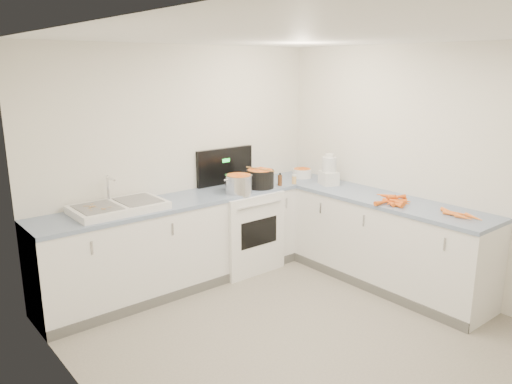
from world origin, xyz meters
TOP-DOWN VIEW (x-y plane):
  - floor at (0.00, 0.00)m, footprint 3.50×4.00m
  - ceiling at (0.00, 0.00)m, footprint 3.50×4.00m
  - wall_back at (0.00, 2.00)m, footprint 3.50×0.00m
  - wall_left at (-1.75, 0.00)m, footprint 0.00×4.00m
  - wall_right at (1.75, 0.00)m, footprint 0.00×4.00m
  - counter_back at (0.00, 1.70)m, footprint 3.50×0.62m
  - counter_right at (1.45, 0.30)m, footprint 0.62×2.20m
  - stove at (0.55, 1.69)m, footprint 0.76×0.65m
  - sink at (-0.90, 1.70)m, footprint 0.86×0.52m
  - steel_pot at (0.41, 1.53)m, footprint 0.30×0.30m
  - black_pot at (0.74, 1.56)m, footprint 0.41×0.41m
  - wooden_spoon at (0.74, 1.56)m, footprint 0.09×0.39m
  - mixing_bowl at (1.48, 1.64)m, footprint 0.29×0.29m
  - extract_bottle at (0.98, 1.49)m, footprint 0.05×0.05m
  - spice_jar at (1.17, 1.46)m, footprint 0.05×0.05m
  - food_processor at (1.45, 1.17)m, footprint 0.24×0.27m
  - carrot_pile at (1.33, 0.20)m, footprint 0.39×0.37m
  - peeled_carrots at (1.43, -0.46)m, footprint 0.15×0.43m
  - peelings at (-1.13, 1.70)m, footprint 0.21×0.27m

SIDE VIEW (x-z plane):
  - floor at x=0.00m, z-range 0.00..0.00m
  - counter_back at x=0.00m, z-range 0.00..0.94m
  - counter_right at x=1.45m, z-range 0.00..0.94m
  - stove at x=0.55m, z-range -0.21..1.15m
  - peeled_carrots at x=1.43m, z-range 0.94..0.98m
  - carrot_pile at x=1.33m, z-range 0.93..1.02m
  - sink at x=-0.90m, z-range 0.82..1.13m
  - spice_jar at x=1.17m, z-range 0.94..1.03m
  - mixing_bowl at x=1.48m, z-range 0.94..1.05m
  - extract_bottle at x=0.98m, z-range 0.94..1.07m
  - peelings at x=-1.13m, z-range 1.01..1.02m
  - steel_pot at x=0.41m, z-range 0.92..1.14m
  - black_pot at x=0.74m, z-range 0.92..1.14m
  - food_processor at x=1.45m, z-range 0.91..1.28m
  - wooden_spoon at x=0.74m, z-range 1.14..1.16m
  - wall_back at x=0.00m, z-range 0.00..2.50m
  - wall_left at x=-1.75m, z-range 0.00..2.50m
  - wall_right at x=1.75m, z-range 0.00..2.50m
  - ceiling at x=0.00m, z-range 2.50..2.50m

